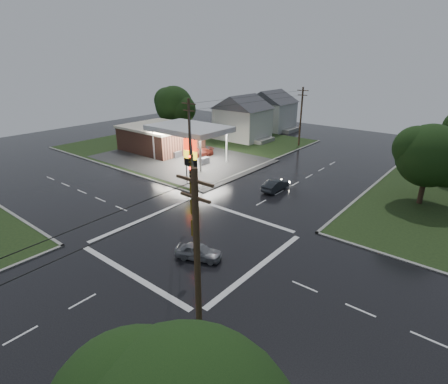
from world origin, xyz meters
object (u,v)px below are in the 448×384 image
Objects in this scene: gas_station at (165,137)px; car_crossing at (199,251)px; utility_pole_n at (301,116)px; house_far at (271,109)px; pylon_sign at (190,154)px; car_pump at (200,153)px; tree_nw_behind at (174,105)px; tree_ne_near at (431,156)px; house_near at (243,117)px; utility_pole_se at (197,270)px; utility_pole_nw at (190,143)px; car_north at (275,185)px.

gas_station reaches higher than car_crossing.
house_far is at bearing 141.23° from utility_pole_n.
pylon_sign is at bearing -92.08° from utility_pole_n.
car_crossing is at bearing -25.40° from car_pump.
tree_nw_behind is at bearing -123.44° from house_far.
tree_ne_near reaches higher than pylon_sign.
car_crossing is (23.42, -38.06, -3.75)m from house_near.
gas_station is 24.60m from utility_pole_n.
utility_pole_nw is at bearing 135.00° from utility_pole_se.
utility_pole_se is 27.38m from car_north.
utility_pole_nw is 1.00× the size of utility_pole_se.
tree_ne_near is at bearing 81.62° from utility_pole_se.
gas_station is 2.50× the size of utility_pole_n.
tree_ne_near is at bearing -154.77° from car_north.
car_pump is (7.11, 1.09, -1.87)m from gas_station.
house_near is at bearing 73.83° from gas_station.
tree_nw_behind is (-23.34, 19.49, 2.17)m from pylon_sign.
utility_pole_nw is 2.36× the size of car_pump.
pylon_sign is 1.56× the size of car_crossing.
car_crossing is at bearing -44.00° from utility_pole_nw.
utility_pole_se is at bearing -42.34° from tree_nw_behind.
car_pump is at bearing 128.09° from pylon_sign.
house_far is 2.88× the size of car_crossing.
car_pump is at bearing 132.82° from utility_pole_se.
tree_nw_behind reaches higher than house_near.
utility_pole_n is (16.18, 18.30, 2.92)m from gas_station.
car_pump is at bearing -177.90° from tree_ne_near.
utility_pole_n is 0.95× the size of house_near.
utility_pole_n is (0.00, 28.50, -0.25)m from utility_pole_nw.
house_near is 14.33m from tree_nw_behind.
pylon_sign is 0.54× the size of house_near.
house_near reaches higher than gas_station.
gas_station is 4.37× the size of pylon_sign.
pylon_sign is 1.42× the size of car_north.
utility_pole_n is 25.63m from tree_nw_behind.
car_crossing is at bearing -58.39° from house_near.
car_pump reaches higher than car_crossing.
pylon_sign is (15.18, -9.20, 1.46)m from gas_station.
utility_pole_nw is at bearing -90.00° from utility_pole_n.
car_north is at bearing -23.88° from tree_nw_behind.
utility_pole_n reaches higher than gas_station.
pylon_sign is 18.37m from car_crossing.
utility_pole_se reaches higher than tree_ne_near.
utility_pole_nw is 26.87m from utility_pole_se.
gas_station is 6.19× the size of car_north.
utility_pole_n is at bearing 87.92° from pylon_sign.
car_north is 18.58m from car_pump.
tree_ne_near is 27.18m from car_crossing.
car_north is 17.73m from car_crossing.
tree_ne_near is at bearing -35.77° from house_far.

